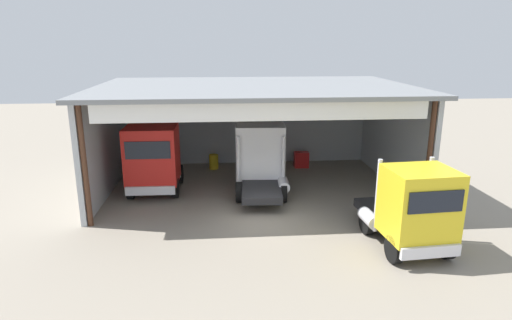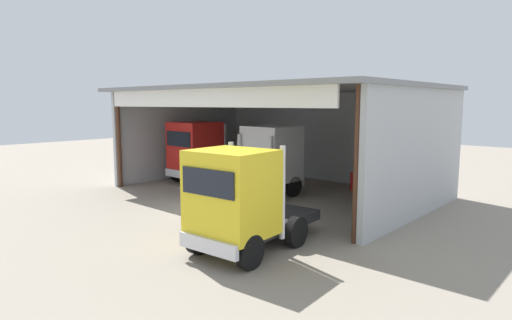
{
  "view_description": "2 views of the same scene",
  "coord_description": "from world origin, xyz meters",
  "px_view_note": "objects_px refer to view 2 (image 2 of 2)",
  "views": [
    {
      "loc": [
        -1.79,
        -17.99,
        7.85
      ],
      "look_at": [
        0.0,
        3.47,
        1.9
      ],
      "focal_mm": 30.34,
      "sensor_mm": 36.0,
      "label": 1
    },
    {
      "loc": [
        14.63,
        -12.75,
        4.79
      ],
      "look_at": [
        0.0,
        3.47,
        1.9
      ],
      "focal_mm": 30.1,
      "sensor_mm": 36.0,
      "label": 2
    }
  ],
  "objects_px": {
    "truck_red_yard_outside": "(198,151)",
    "truck_white_center_bay": "(268,160)",
    "truck_yellow_right_bay": "(239,201)",
    "traffic_cone": "(258,227)",
    "tool_cart": "(360,182)",
    "oil_drum": "(282,172)"
  },
  "relations": [
    {
      "from": "truck_yellow_right_bay",
      "to": "traffic_cone",
      "type": "height_order",
      "value": "truck_yellow_right_bay"
    },
    {
      "from": "truck_red_yard_outside",
      "to": "tool_cart",
      "type": "bearing_deg",
      "value": -153.26
    },
    {
      "from": "traffic_cone",
      "to": "oil_drum",
      "type": "bearing_deg",
      "value": 124.32
    },
    {
      "from": "truck_white_center_bay",
      "to": "oil_drum",
      "type": "distance_m",
      "value": 5.3
    },
    {
      "from": "oil_drum",
      "to": "tool_cart",
      "type": "relative_size",
      "value": 0.92
    },
    {
      "from": "truck_white_center_bay",
      "to": "traffic_cone",
      "type": "height_order",
      "value": "truck_white_center_bay"
    },
    {
      "from": "truck_red_yard_outside",
      "to": "truck_yellow_right_bay",
      "type": "distance_m",
      "value": 13.03
    },
    {
      "from": "oil_drum",
      "to": "tool_cart",
      "type": "distance_m",
      "value": 5.59
    },
    {
      "from": "truck_yellow_right_bay",
      "to": "oil_drum",
      "type": "distance_m",
      "value": 14.06
    },
    {
      "from": "truck_yellow_right_bay",
      "to": "traffic_cone",
      "type": "relative_size",
      "value": 9.39
    },
    {
      "from": "truck_yellow_right_bay",
      "to": "truck_red_yard_outside",
      "type": "bearing_deg",
      "value": -38.93
    },
    {
      "from": "oil_drum",
      "to": "traffic_cone",
      "type": "relative_size",
      "value": 1.65
    },
    {
      "from": "truck_red_yard_outside",
      "to": "tool_cart",
      "type": "relative_size",
      "value": 5.07
    },
    {
      "from": "truck_yellow_right_bay",
      "to": "traffic_cone",
      "type": "xyz_separation_m",
      "value": [
        -0.92,
        1.89,
        -1.45
      ]
    },
    {
      "from": "truck_red_yard_outside",
      "to": "traffic_cone",
      "type": "relative_size",
      "value": 9.06
    },
    {
      "from": "truck_yellow_right_bay",
      "to": "oil_drum",
      "type": "relative_size",
      "value": 5.69
    },
    {
      "from": "truck_yellow_right_bay",
      "to": "tool_cart",
      "type": "distance_m",
      "value": 11.87
    },
    {
      "from": "tool_cart",
      "to": "traffic_cone",
      "type": "distance_m",
      "value": 9.81
    },
    {
      "from": "truck_red_yard_outside",
      "to": "traffic_cone",
      "type": "bearing_deg",
      "value": 151.34
    },
    {
      "from": "tool_cart",
      "to": "traffic_cone",
      "type": "relative_size",
      "value": 1.79
    },
    {
      "from": "truck_white_center_bay",
      "to": "tool_cart",
      "type": "bearing_deg",
      "value": 58.6
    },
    {
      "from": "truck_red_yard_outside",
      "to": "truck_white_center_bay",
      "type": "xyz_separation_m",
      "value": [
        5.63,
        -0.1,
        -0.05
      ]
    }
  ]
}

